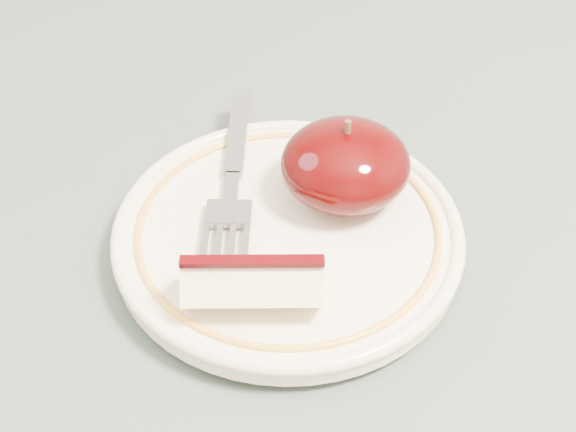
{
  "coord_description": "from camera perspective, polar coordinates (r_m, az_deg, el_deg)",
  "views": [
    {
      "loc": [
        -0.02,
        -0.35,
        1.1
      ],
      "look_at": [
        0.02,
        -0.02,
        0.78
      ],
      "focal_mm": 50.0,
      "sensor_mm": 36.0,
      "label": 1
    }
  ],
  "objects": [
    {
      "name": "table",
      "position": [
        0.56,
        -2.18,
        -7.39
      ],
      "size": [
        0.9,
        0.9,
        0.75
      ],
      "color": "brown",
      "rests_on": "ground"
    },
    {
      "name": "apple_half",
      "position": [
        0.48,
        4.09,
        3.66
      ],
      "size": [
        0.08,
        0.07,
        0.06
      ],
      "color": "black",
      "rests_on": "plate"
    },
    {
      "name": "fork",
      "position": [
        0.5,
        -3.95,
        2.88
      ],
      "size": [
        0.04,
        0.17,
        0.0
      ],
      "rotation": [
        0.0,
        0.0,
        1.43
      ],
      "color": "gray",
      "rests_on": "plate"
    },
    {
      "name": "apple_wedge",
      "position": [
        0.42,
        -2.5,
        -4.82
      ],
      "size": [
        0.08,
        0.04,
        0.04
      ],
      "rotation": [
        0.0,
        0.0,
        -0.11
      ],
      "color": "#FFEEBB",
      "rests_on": "plate"
    },
    {
      "name": "plate",
      "position": [
        0.47,
        0.0,
        -1.23
      ],
      "size": [
        0.21,
        0.21,
        0.02
      ],
      "color": "beige",
      "rests_on": "table"
    }
  ]
}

